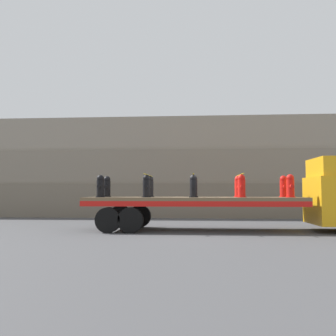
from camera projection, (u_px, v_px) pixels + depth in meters
name	position (u px, v px, depth m)	size (l,w,h in m)	color
ground_plane	(194.00, 230.00, 14.88)	(120.00, 120.00, 0.00)	#474749
rock_cliff	(194.00, 168.00, 23.56)	(60.00, 3.30, 6.10)	#706656
flatbed_trailer	(176.00, 204.00, 15.00)	(8.53, 2.61, 1.32)	brown
fire_hydrant_black_near_0	(100.00, 186.00, 14.72)	(0.37, 0.61, 0.88)	black
fire_hydrant_black_far_0	(107.00, 187.00, 15.82)	(0.37, 0.61, 0.88)	black
fire_hydrant_black_near_1	(147.00, 186.00, 14.58)	(0.37, 0.61, 0.88)	black
fire_hydrant_black_far_1	(150.00, 187.00, 15.68)	(0.37, 0.61, 0.88)	black
fire_hydrant_black_near_2	(194.00, 186.00, 14.45)	(0.37, 0.61, 0.88)	black
fire_hydrant_black_far_2	(194.00, 187.00, 15.55)	(0.37, 0.61, 0.88)	black
fire_hydrant_red_near_3	(241.00, 186.00, 14.31)	(0.37, 0.61, 0.88)	red
fire_hydrant_red_far_3	(238.00, 187.00, 15.41)	(0.37, 0.61, 0.88)	red
fire_hydrant_red_near_4	(290.00, 186.00, 14.18)	(0.37, 0.61, 0.88)	red
fire_hydrant_red_far_4	(283.00, 187.00, 15.28)	(0.37, 0.61, 0.88)	red
cargo_strap_rear	(148.00, 175.00, 15.16)	(0.05, 2.71, 0.01)	yellow
cargo_strap_middle	(194.00, 175.00, 15.03)	(0.05, 2.71, 0.01)	yellow
cargo_strap_front	(240.00, 175.00, 14.89)	(0.05, 2.71, 0.01)	yellow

